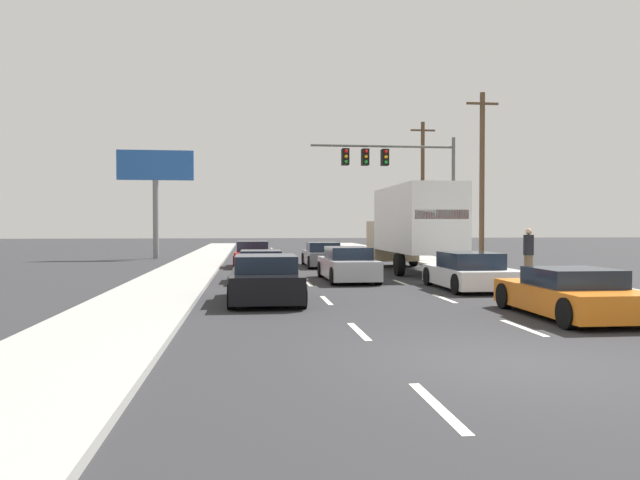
{
  "coord_description": "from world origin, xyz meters",
  "views": [
    {
      "loc": [
        -3.86,
        -8.76,
        2.08
      ],
      "look_at": [
        -0.66,
        18.24,
        1.45
      ],
      "focal_mm": 34.02,
      "sensor_mm": 36.0,
      "label": 1
    }
  ],
  "objects_px": {
    "car_black": "(266,280)",
    "car_orange": "(571,295)",
    "car_red": "(253,255)",
    "car_white": "(468,272)",
    "car_gray": "(322,256)",
    "car_maroon": "(261,267)",
    "traffic_signal_mast": "(390,166)",
    "roadside_billboard": "(156,179)",
    "car_silver": "(348,265)",
    "box_truck": "(412,224)",
    "utility_pole_mid": "(482,176)",
    "utility_pole_far": "(423,186)",
    "pedestrian_near_corner": "(529,253)"
  },
  "relations": [
    {
      "from": "car_black",
      "to": "car_orange",
      "type": "bearing_deg",
      "value": -28.85
    },
    {
      "from": "car_red",
      "to": "car_white",
      "type": "bearing_deg",
      "value": -59.97
    },
    {
      "from": "car_black",
      "to": "car_gray",
      "type": "xyz_separation_m",
      "value": [
        3.29,
        14.01,
        -0.03
      ]
    },
    {
      "from": "car_white",
      "to": "car_orange",
      "type": "relative_size",
      "value": 0.96
    },
    {
      "from": "car_maroon",
      "to": "car_orange",
      "type": "xyz_separation_m",
      "value": [
        6.8,
        -10.29,
        -0.01
      ]
    },
    {
      "from": "car_maroon",
      "to": "traffic_signal_mast",
      "type": "xyz_separation_m",
      "value": [
        7.75,
        11.39,
        5.03
      ]
    },
    {
      "from": "roadside_billboard",
      "to": "traffic_signal_mast",
      "type": "bearing_deg",
      "value": -19.38
    },
    {
      "from": "car_silver",
      "to": "car_maroon",
      "type": "bearing_deg",
      "value": 170.0
    },
    {
      "from": "car_orange",
      "to": "car_silver",
      "type": "bearing_deg",
      "value": 109.97
    },
    {
      "from": "box_truck",
      "to": "utility_pole_mid",
      "type": "distance_m",
      "value": 8.01
    },
    {
      "from": "box_truck",
      "to": "utility_pole_mid",
      "type": "bearing_deg",
      "value": 44.21
    },
    {
      "from": "car_maroon",
      "to": "car_silver",
      "type": "relative_size",
      "value": 0.94
    },
    {
      "from": "car_gray",
      "to": "car_white",
      "type": "distance_m",
      "value": 12.16
    },
    {
      "from": "roadside_billboard",
      "to": "utility_pole_far",
      "type": "bearing_deg",
      "value": 10.23
    },
    {
      "from": "car_silver",
      "to": "utility_pole_mid",
      "type": "xyz_separation_m",
      "value": [
        9.05,
        9.44,
        4.24
      ]
    },
    {
      "from": "car_red",
      "to": "car_orange",
      "type": "height_order",
      "value": "car_red"
    },
    {
      "from": "car_white",
      "to": "car_orange",
      "type": "bearing_deg",
      "value": -88.41
    },
    {
      "from": "car_black",
      "to": "roadside_billboard",
      "type": "distance_m",
      "value": 24.17
    },
    {
      "from": "utility_pole_far",
      "to": "car_white",
      "type": "bearing_deg",
      "value": -102.96
    },
    {
      "from": "car_maroon",
      "to": "car_white",
      "type": "relative_size",
      "value": 1.07
    },
    {
      "from": "car_white",
      "to": "utility_pole_mid",
      "type": "relative_size",
      "value": 0.43
    },
    {
      "from": "car_gray",
      "to": "roadside_billboard",
      "type": "xyz_separation_m",
      "value": [
        -9.63,
        8.88,
        4.48
      ]
    },
    {
      "from": "car_black",
      "to": "car_silver",
      "type": "relative_size",
      "value": 0.91
    },
    {
      "from": "car_maroon",
      "to": "car_gray",
      "type": "bearing_deg",
      "value": 66.17
    },
    {
      "from": "car_red",
      "to": "utility_pole_far",
      "type": "distance_m",
      "value": 17.79
    },
    {
      "from": "car_maroon",
      "to": "traffic_signal_mast",
      "type": "bearing_deg",
      "value": 55.77
    },
    {
      "from": "car_silver",
      "to": "roadside_billboard",
      "type": "xyz_separation_m",
      "value": [
        -9.61,
        16.92,
        4.45
      ]
    },
    {
      "from": "roadside_billboard",
      "to": "utility_pole_mid",
      "type": "bearing_deg",
      "value": -21.85
    },
    {
      "from": "car_white",
      "to": "utility_pole_far",
      "type": "distance_m",
      "value": 24.92
    },
    {
      "from": "car_maroon",
      "to": "car_white",
      "type": "distance_m",
      "value": 7.87
    },
    {
      "from": "car_orange",
      "to": "utility_pole_mid",
      "type": "relative_size",
      "value": 0.45
    },
    {
      "from": "car_gray",
      "to": "utility_pole_mid",
      "type": "distance_m",
      "value": 10.08
    },
    {
      "from": "traffic_signal_mast",
      "to": "utility_pole_far",
      "type": "distance_m",
      "value": 9.39
    },
    {
      "from": "car_black",
      "to": "utility_pole_far",
      "type": "xyz_separation_m",
      "value": [
        12.13,
        26.22,
        4.36
      ]
    },
    {
      "from": "car_white",
      "to": "pedestrian_near_corner",
      "type": "distance_m",
      "value": 3.99
    },
    {
      "from": "box_truck",
      "to": "car_white",
      "type": "height_order",
      "value": "box_truck"
    },
    {
      "from": "box_truck",
      "to": "utility_pole_far",
      "type": "distance_m",
      "value": 17.13
    },
    {
      "from": "car_red",
      "to": "car_orange",
      "type": "relative_size",
      "value": 0.97
    },
    {
      "from": "car_orange",
      "to": "utility_pole_mid",
      "type": "bearing_deg",
      "value": 73.93
    },
    {
      "from": "car_red",
      "to": "car_black",
      "type": "bearing_deg",
      "value": -88.95
    },
    {
      "from": "car_red",
      "to": "car_black",
      "type": "height_order",
      "value": "car_red"
    },
    {
      "from": "utility_pole_far",
      "to": "car_silver",
      "type": "bearing_deg",
      "value": -113.64
    },
    {
      "from": "car_red",
      "to": "car_gray",
      "type": "height_order",
      "value": "car_red"
    },
    {
      "from": "car_silver",
      "to": "car_red",
      "type": "bearing_deg",
      "value": 113.13
    },
    {
      "from": "car_gray",
      "to": "car_orange",
      "type": "distance_m",
      "value": 18.1
    },
    {
      "from": "car_orange",
      "to": "utility_pole_far",
      "type": "xyz_separation_m",
      "value": [
        5.33,
        29.97,
        4.43
      ]
    },
    {
      "from": "car_gray",
      "to": "car_white",
      "type": "bearing_deg",
      "value": -74.09
    },
    {
      "from": "car_white",
      "to": "car_gray",
      "type": "bearing_deg",
      "value": 105.91
    },
    {
      "from": "utility_pole_far",
      "to": "roadside_billboard",
      "type": "distance_m",
      "value": 18.77
    },
    {
      "from": "car_red",
      "to": "utility_pole_mid",
      "type": "bearing_deg",
      "value": 5.36
    }
  ]
}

